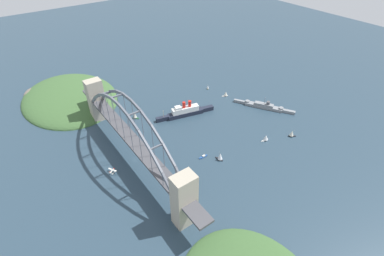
% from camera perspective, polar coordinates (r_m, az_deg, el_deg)
% --- Properties ---
extents(ground_plane, '(1400.00, 1400.00, 0.00)m').
position_cam_1_polar(ground_plane, '(326.49, -11.51, -6.18)').
color(ground_plane, '#283D4C').
extents(harbor_arch_bridge, '(259.27, 19.79, 76.66)m').
position_cam_1_polar(harbor_arch_bridge, '(306.63, -12.21, -2.02)').
color(harbor_arch_bridge, '#ADA38E').
rests_on(harbor_arch_bridge, ground).
extents(headland_west_shore, '(168.31, 131.98, 26.93)m').
position_cam_1_polar(headland_west_shore, '(461.82, -23.64, 5.42)').
color(headland_west_shore, '#3D6033').
rests_on(headland_west_shore, ground).
extents(ocean_liner, '(25.50, 81.29, 21.53)m').
position_cam_1_polar(ocean_liner, '(383.83, -1.31, 3.33)').
color(ocean_liner, '#1E2333').
rests_on(ocean_liner, ground).
extents(naval_cruiser, '(76.08, 48.70, 16.88)m').
position_cam_1_polar(naval_cruiser, '(414.14, 14.37, 4.32)').
color(naval_cruiser, gray).
rests_on(naval_cruiser, ground).
extents(seaplane_taxiing_near_bridge, '(9.78, 8.27, 4.95)m').
position_cam_1_polar(seaplane_taxiing_near_bridge, '(315.84, -15.77, -8.33)').
color(seaplane_taxiing_near_bridge, '#B7B7B2').
rests_on(seaplane_taxiing_near_bridge, ground).
extents(small_boat_0, '(6.37, 10.11, 9.25)m').
position_cam_1_polar(small_boat_0, '(353.45, 14.65, -1.88)').
color(small_boat_0, silver).
rests_on(small_boat_0, ground).
extents(small_boat_1, '(8.13, 6.92, 10.21)m').
position_cam_1_polar(small_boat_1, '(386.71, -11.44, 2.53)').
color(small_boat_1, '#2D6B3D').
rests_on(small_boat_1, ground).
extents(small_boat_2, '(2.88, 10.74, 2.40)m').
position_cam_1_polar(small_boat_2, '(322.15, 2.29, -5.77)').
color(small_boat_2, '#234C8C').
rests_on(small_boat_2, ground).
extents(small_boat_3, '(6.75, 9.56, 8.46)m').
position_cam_1_polar(small_boat_3, '(431.19, 6.81, 6.86)').
color(small_boat_3, silver).
rests_on(small_boat_3, ground).
extents(small_boat_4, '(5.58, 5.19, 6.72)m').
position_cam_1_polar(small_boat_4, '(448.32, 3.21, 8.24)').
color(small_boat_4, gold).
rests_on(small_boat_4, ground).
extents(small_boat_5, '(7.64, 8.35, 9.52)m').
position_cam_1_polar(small_boat_5, '(369.08, 19.48, -1.04)').
color(small_boat_5, black).
rests_on(small_boat_5, ground).
extents(small_boat_6, '(9.59, 6.58, 10.88)m').
position_cam_1_polar(small_boat_6, '(317.36, 5.69, -5.72)').
color(small_boat_6, black).
rests_on(small_boat_6, ground).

